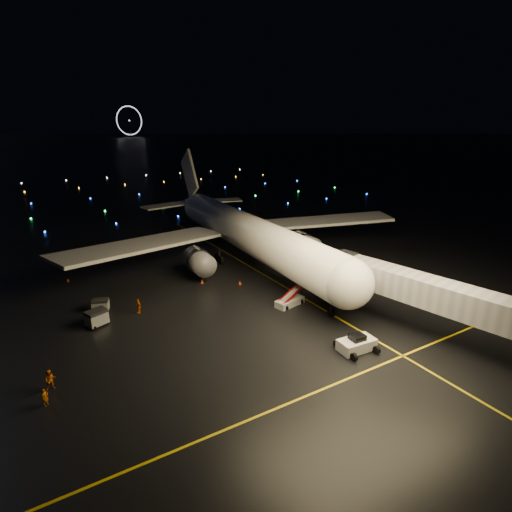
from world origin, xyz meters
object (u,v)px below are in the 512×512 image
object	(u,v)px
airliner	(237,209)
baggage_cart_0	(97,318)
pushback_tug	(357,343)
belt_loader	(290,295)
baggage_cart_2	(98,317)
crew_b	(50,380)
baggage_cart_1	(101,305)
crew_a	(45,397)
crew_c	(138,306)

from	to	relation	value
airliner	baggage_cart_0	world-z (taller)	airliner
airliner	pushback_tug	xyz separation A→B (m)	(-4.19, -33.25, -7.60)
pushback_tug	baggage_cart_0	size ratio (longest dim) A/B	1.71
pushback_tug	baggage_cart_0	world-z (taller)	baggage_cart_0
airliner	belt_loader	distance (m)	22.40
airliner	baggage_cart_0	distance (m)	30.50
belt_loader	airliner	bearing A→B (deg)	68.10
baggage_cart_2	airliner	bearing A→B (deg)	11.46
baggage_cart_0	pushback_tug	bearing A→B (deg)	-63.29
pushback_tug	baggage_cart_2	size ratio (longest dim) A/B	1.87
pushback_tug	belt_loader	size ratio (longest dim) A/B	0.65
pushback_tug	belt_loader	xyz separation A→B (m)	(0.41, 12.34, 0.51)
belt_loader	crew_b	distance (m)	28.06
pushback_tug	baggage_cart_1	world-z (taller)	pushback_tug
crew_b	belt_loader	bearing A→B (deg)	9.31
airliner	crew_b	distance (m)	40.56
crew_a	crew_c	world-z (taller)	crew_c
crew_c	baggage_cart_2	distance (m)	4.80
crew_b	crew_c	bearing A→B (deg)	48.42
crew_c	baggage_cart_2	world-z (taller)	crew_c
baggage_cart_0	crew_a	bearing A→B (deg)	-138.71
belt_loader	crew_a	world-z (taller)	belt_loader
airliner	baggage_cart_2	size ratio (longest dim) A/B	29.42
airliner	baggage_cart_0	bearing A→B (deg)	-148.89
crew_c	baggage_cart_1	xyz separation A→B (m)	(-3.88, 2.88, -0.13)
airliner	crew_b	world-z (taller)	airliner
pushback_tug	airliner	bearing A→B (deg)	86.83
crew_a	crew_b	world-z (taller)	crew_b
baggage_cart_1	baggage_cart_2	bearing A→B (deg)	-85.09
crew_c	baggage_cart_0	size ratio (longest dim) A/B	0.83
crew_c	baggage_cart_2	xyz separation A→B (m)	(-4.80, -0.24, -0.06)
crew_a	baggage_cart_2	bearing A→B (deg)	19.26
pushback_tug	crew_b	size ratio (longest dim) A/B	1.98
airliner	crew_b	bearing A→B (deg)	-139.74
pushback_tug	baggage_cart_2	distance (m)	29.28
crew_b	baggage_cart_1	world-z (taller)	crew_b
baggage_cart_1	pushback_tug	bearing A→B (deg)	-26.59
pushback_tug	crew_b	world-z (taller)	crew_b
baggage_cart_1	crew_a	bearing A→B (deg)	-93.49
crew_c	baggage_cart_1	world-z (taller)	crew_c
crew_a	baggage_cart_0	distance (m)	13.78
pushback_tug	baggage_cart_2	world-z (taller)	pushback_tug
belt_loader	baggage_cart_2	bearing A→B (deg)	149.82
pushback_tug	belt_loader	world-z (taller)	belt_loader
pushback_tug	crew_a	world-z (taller)	pushback_tug
crew_b	baggage_cart_2	bearing A→B (deg)	64.03
baggage_cart_0	baggage_cart_1	distance (m)	3.78
pushback_tug	crew_c	bearing A→B (deg)	134.16
airliner	baggage_cart_2	distance (m)	30.14
crew_b	airliner	bearing A→B (deg)	39.95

